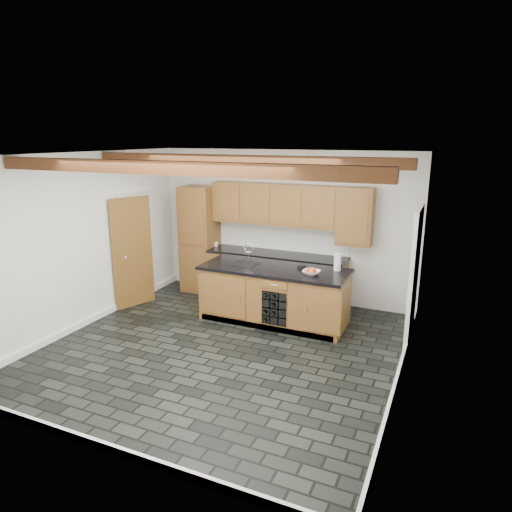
{
  "coord_description": "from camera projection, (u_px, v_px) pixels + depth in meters",
  "views": [
    {
      "loc": [
        2.95,
        -5.43,
        3.04
      ],
      "look_at": [
        0.19,
        0.8,
        1.24
      ],
      "focal_mm": 32.0,
      "sensor_mm": 36.0,
      "label": 1
    }
  ],
  "objects": [
    {
      "name": "faucet",
      "position": [
        245.0,
        262.0,
        7.76
      ],
      "size": [
        0.45,
        0.4,
        0.34
      ],
      "color": "black",
      "rests_on": "island"
    },
    {
      "name": "ground",
      "position": [
        222.0,
        348.0,
        6.73
      ],
      "size": [
        5.0,
        5.0,
        0.0
      ],
      "primitive_type": "plane",
      "color": "black",
      "rests_on": "ground"
    },
    {
      "name": "island",
      "position": [
        274.0,
        295.0,
        7.63
      ],
      "size": [
        2.48,
        0.96,
        0.93
      ],
      "color": "brown",
      "rests_on": "ground"
    },
    {
      "name": "paper_towel",
      "position": [
        337.0,
        262.0,
        7.34
      ],
      "size": [
        0.11,
        0.11,
        0.28
      ],
      "primitive_type": "cylinder",
      "color": "white",
      "rests_on": "island"
    },
    {
      "name": "fruit_cluster",
      "position": [
        311.0,
        270.0,
        7.14
      ],
      "size": [
        0.16,
        0.17,
        0.07
      ],
      "color": "red",
      "rests_on": "fruit_bowl"
    },
    {
      "name": "room_shell",
      "position": [
        232.0,
        240.0,
        6.84
      ],
      "size": [
        5.01,
        5.0,
        5.0
      ],
      "color": "white",
      "rests_on": "ground"
    },
    {
      "name": "back_cabinetry",
      "position": [
        260.0,
        249.0,
        8.6
      ],
      "size": [
        3.65,
        0.62,
        2.2
      ],
      "color": "brown",
      "rests_on": "ground"
    },
    {
      "name": "kitchen_scale",
      "position": [
        303.0,
        267.0,
        7.47
      ],
      "size": [
        0.16,
        0.11,
        0.05
      ],
      "rotation": [
        0.0,
        0.0,
        -0.0
      ],
      "color": "black",
      "rests_on": "island"
    },
    {
      "name": "mug",
      "position": [
        216.0,
        244.0,
        8.95
      ],
      "size": [
        0.1,
        0.1,
        0.09
      ],
      "primitive_type": "imported",
      "rotation": [
        0.0,
        0.0,
        -0.03
      ],
      "color": "white",
      "rests_on": "back_cabinetry"
    },
    {
      "name": "fruit_bowl",
      "position": [
        311.0,
        272.0,
        7.15
      ],
      "size": [
        0.28,
        0.28,
        0.07
      ],
      "primitive_type": "imported",
      "rotation": [
        0.0,
        0.0,
        -0.03
      ],
      "color": "silver",
      "rests_on": "island"
    }
  ]
}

